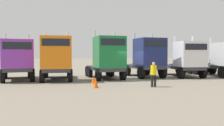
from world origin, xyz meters
TOP-DOWN VIEW (x-y plane):
  - ground at (0.00, 0.00)m, footprint 200.00×200.00m
  - semi_truck_purple at (-9.43, 1.47)m, footprint 3.31×6.05m
  - semi_truck_orange at (-6.22, 0.77)m, footprint 2.75×6.19m
  - semi_truck_green at (-1.79, 0.84)m, footprint 2.89×5.90m
  - semi_truck_navy at (2.27, 1.53)m, footprint 2.89×5.96m
  - semi_truck_white at (6.09, 0.87)m, footprint 3.01×6.54m
  - semi_truck_silver at (9.98, 0.52)m, footprint 2.88×6.60m
  - visitor_in_hivis at (0.22, -4.72)m, footprint 0.52×0.52m
  - traffic_cone_near at (-3.49, -1.82)m, footprint 0.36×0.36m
  - traffic_cone_mid at (-3.75, -4.28)m, footprint 0.36×0.36m

SIDE VIEW (x-z plane):
  - ground at x=0.00m, z-range 0.00..0.00m
  - traffic_cone_near at x=-3.49m, z-range 0.00..0.58m
  - traffic_cone_mid at x=-3.75m, z-range 0.00..0.69m
  - visitor_in_hivis at x=0.22m, z-range 0.14..1.85m
  - semi_truck_white at x=6.09m, z-range -0.25..3.80m
  - semi_truck_silver at x=9.98m, z-range -0.21..3.76m
  - semi_truck_purple at x=-9.43m, z-range -0.18..3.86m
  - semi_truck_orange at x=-6.22m, z-range -0.20..4.10m
  - semi_truck_navy at x=2.27m, z-range -0.19..4.15m
  - semi_truck_green at x=-1.79m, z-range -0.21..4.17m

